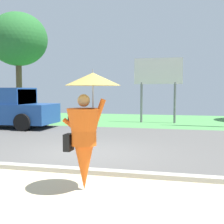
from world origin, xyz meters
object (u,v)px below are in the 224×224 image
object	(u,v)px
monk_pedestrian	(86,129)
tree_center_back	(18,40)
roadside_billboard	(158,76)
pickup_truck	(2,109)

from	to	relation	value
monk_pedestrian	tree_center_back	world-z (taller)	tree_center_back
monk_pedestrian	tree_center_back	xyz separation A→B (m)	(-8.48, 12.07, 3.77)
monk_pedestrian	tree_center_back	size ratio (longest dim) A/B	0.33
roadside_billboard	tree_center_back	distance (m)	8.94
roadside_billboard	tree_center_back	xyz separation A→B (m)	(-8.63, 0.41, 2.31)
tree_center_back	pickup_truck	bearing A→B (deg)	-69.44
pickup_truck	roadside_billboard	bearing A→B (deg)	36.64
pickup_truck	tree_center_back	xyz separation A→B (m)	(-1.60, 4.26, 3.99)
roadside_billboard	tree_center_back	bearing A→B (deg)	177.28
monk_pedestrian	pickup_truck	size ratio (longest dim) A/B	0.41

